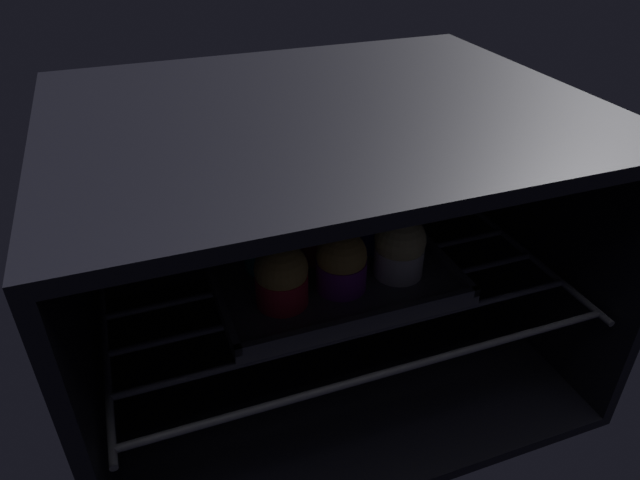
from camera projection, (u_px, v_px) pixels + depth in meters
oven_cavity at (312, 231)px, 74.90cm from camera, size 59.00×47.00×37.00cm
oven_rack at (323, 270)px, 73.39cm from camera, size 54.80×42.00×0.80cm
baking_tray at (320, 258)px, 73.80cm from camera, size 28.88×28.88×2.20cm
muffin_row0_col0 at (281, 276)px, 63.55cm from camera, size 6.06×6.06×7.63cm
muffin_row0_col1 at (340, 263)px, 65.93cm from camera, size 5.98×5.98×7.46cm
muffin_row0_col2 at (400, 247)px, 68.20cm from camera, size 6.17×6.17×7.87cm
muffin_row1_col0 at (267, 239)px, 69.54cm from camera, size 6.49×6.49×8.06cm
muffin_row1_col1 at (318, 231)px, 71.30cm from camera, size 6.01×6.01×7.88cm
muffin_row1_col2 at (373, 221)px, 73.74cm from camera, size 5.98×5.98×7.74cm
muffin_row2_col0 at (250, 214)px, 75.49cm from camera, size 5.98×5.98×7.36cm
muffin_row2_col1 at (298, 203)px, 77.41cm from camera, size 5.98×5.98×8.20cm
muffin_row2_col2 at (351, 196)px, 79.06cm from camera, size 5.98×5.98×7.79cm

